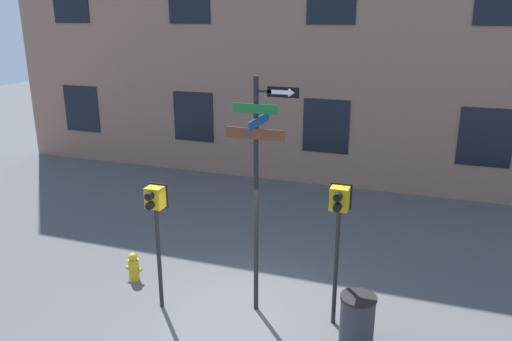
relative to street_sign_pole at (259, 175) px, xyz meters
name	(u,v)px	position (x,y,z in m)	size (l,w,h in m)	color
ground_plane	(235,317)	(-0.34, -0.40, -2.76)	(60.00, 60.00, 0.00)	#515154
street_sign_pole	(259,175)	(0.00, 0.00, 0.00)	(1.31, 1.08, 4.54)	black
pedestrian_signal_left	(156,213)	(-1.84, -0.54, -0.77)	(0.38, 0.40, 2.53)	black
pedestrian_signal_right	(338,217)	(1.47, 0.04, -0.62)	(0.38, 0.40, 2.72)	black
fire_hydrant	(134,267)	(-2.92, 0.18, -2.45)	(0.38, 0.22, 0.65)	gold
trash_bin	(357,320)	(1.96, -0.46, -2.29)	(0.63, 0.63, 0.95)	#333338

